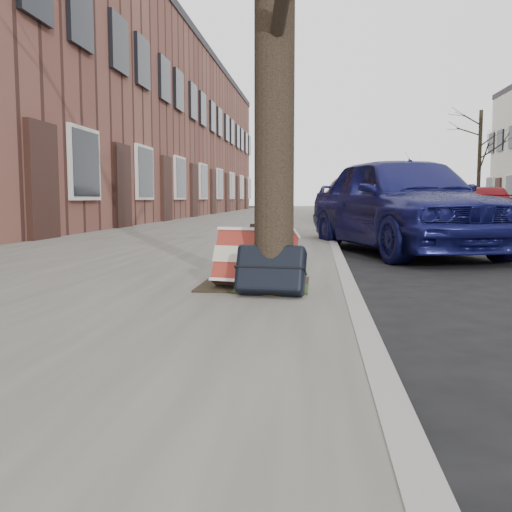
# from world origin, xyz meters

# --- Properties ---
(near_sidewalk) EXTENTS (5.00, 70.00, 0.12)m
(near_sidewalk) POSITION_xyz_m (-3.70, 15.00, 0.06)
(near_sidewalk) COLOR slate
(near_sidewalk) RESTS_ON ground
(house_near) EXTENTS (6.80, 40.00, 7.00)m
(house_near) POSITION_xyz_m (-9.60, 16.00, 3.50)
(house_near) COLOR brown
(house_near) RESTS_ON ground
(dirt_patch) EXTENTS (0.85, 0.85, 0.02)m
(dirt_patch) POSITION_xyz_m (-2.00, 1.20, 0.13)
(dirt_patch) COLOR black
(dirt_patch) RESTS_ON near_sidewalk
(suitcase_red) EXTENTS (0.66, 0.46, 0.46)m
(suitcase_red) POSITION_xyz_m (-1.98, 1.00, 0.35)
(suitcase_red) COLOR maroon
(suitcase_red) RESTS_ON near_sidewalk
(suitcase_navy) EXTENTS (0.52, 0.34, 0.38)m
(suitcase_navy) POSITION_xyz_m (-1.83, 0.70, 0.31)
(suitcase_navy) COLOR black
(suitcase_navy) RESTS_ON near_sidewalk
(car_near_front) EXTENTS (2.95, 4.68, 1.49)m
(car_near_front) POSITION_xyz_m (-0.25, 5.40, 0.74)
(car_near_front) COLOR #131555
(car_near_front) RESTS_ON ground
(car_near_mid) EXTENTS (2.54, 4.46, 1.39)m
(car_near_mid) POSITION_xyz_m (-0.07, 12.66, 0.70)
(car_near_mid) COLOR #ADAFB4
(car_near_mid) RESTS_ON ground
(car_near_back) EXTENTS (2.77, 4.99, 1.32)m
(car_near_back) POSITION_xyz_m (-0.02, 20.62, 0.66)
(car_near_back) COLOR #3C3B40
(car_near_back) RESTS_ON ground
(car_far_back) EXTENTS (1.85, 4.04, 1.34)m
(car_far_back) POSITION_xyz_m (4.81, 19.30, 0.67)
(car_far_back) COLOR maroon
(car_far_back) RESTS_ON ground
(tree_far_c) EXTENTS (0.20, 0.20, 5.42)m
(tree_far_c) POSITION_xyz_m (7.20, 29.00, 2.83)
(tree_far_c) COLOR black
(tree_far_c) RESTS_ON far_sidewalk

